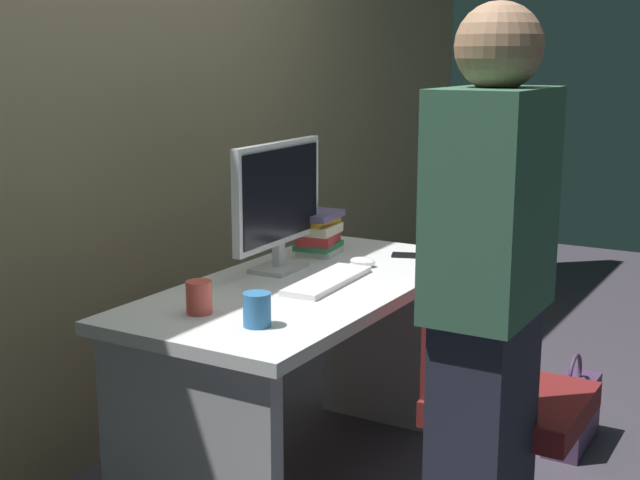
# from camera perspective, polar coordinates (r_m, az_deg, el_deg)

# --- Properties ---
(wall_back) EXTENTS (6.40, 0.10, 3.00)m
(wall_back) POSITION_cam_1_polar(r_m,az_deg,el_deg) (3.35, -13.50, 11.59)
(wall_back) COLOR #8C7F5B
(wall_back) RESTS_ON ground
(desk) EXTENTS (1.44, 0.69, 0.76)m
(desk) POSITION_cam_1_polar(r_m,az_deg,el_deg) (3.01, -0.83, -7.10)
(desk) COLOR white
(desk) RESTS_ON ground
(office_chair) EXTENTS (0.52, 0.52, 0.94)m
(office_chair) POSITION_cam_1_polar(r_m,az_deg,el_deg) (2.80, 11.29, -10.88)
(office_chair) COLOR black
(office_chair) RESTS_ON ground
(person_at_desk) EXTENTS (0.40, 0.24, 1.64)m
(person_at_desk) POSITION_cam_1_polar(r_m,az_deg,el_deg) (2.32, 10.91, -4.92)
(person_at_desk) COLOR #262838
(person_at_desk) RESTS_ON ground
(monitor) EXTENTS (0.54, 0.15, 0.46)m
(monitor) POSITION_cam_1_polar(r_m,az_deg,el_deg) (3.05, -2.73, 2.71)
(monitor) COLOR silver
(monitor) RESTS_ON desk
(keyboard) EXTENTS (0.44, 0.15, 0.02)m
(keyboard) POSITION_cam_1_polar(r_m,az_deg,el_deg) (2.91, 0.50, -2.69)
(keyboard) COLOR white
(keyboard) RESTS_ON desk
(mouse) EXTENTS (0.06, 0.10, 0.03)m
(mouse) POSITION_cam_1_polar(r_m,az_deg,el_deg) (3.15, 2.82, -1.43)
(mouse) COLOR white
(mouse) RESTS_ON desk
(cup_near_keyboard) EXTENTS (0.08, 0.08, 0.10)m
(cup_near_keyboard) POSITION_cam_1_polar(r_m,az_deg,el_deg) (2.46, -4.15, -4.57)
(cup_near_keyboard) COLOR #3372B2
(cup_near_keyboard) RESTS_ON desk
(cup_by_monitor) EXTENTS (0.08, 0.08, 0.10)m
(cup_by_monitor) POSITION_cam_1_polar(r_m,az_deg,el_deg) (2.60, -7.93, -3.74)
(cup_by_monitor) COLOR #D84C3F
(cup_by_monitor) RESTS_ON desk
(book_stack) EXTENTS (0.22, 0.17, 0.16)m
(book_stack) POSITION_cam_1_polar(r_m,az_deg,el_deg) (3.33, -0.11, 0.48)
(book_stack) COLOR white
(book_stack) RESTS_ON desk
(cell_phone) EXTENTS (0.12, 0.16, 0.01)m
(cell_phone) POSITION_cam_1_polar(r_m,az_deg,el_deg) (3.32, 5.97, -1.01)
(cell_phone) COLOR black
(cell_phone) RESTS_ON desk
(handbag) EXTENTS (0.34, 0.14, 0.38)m
(handbag) POSITION_cam_1_polar(r_m,az_deg,el_deg) (3.61, 16.20, -10.81)
(handbag) COLOR #4C3356
(handbag) RESTS_ON ground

